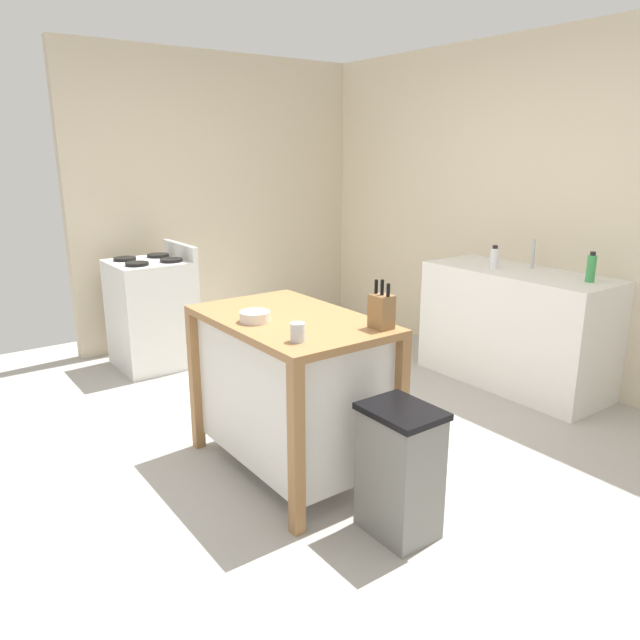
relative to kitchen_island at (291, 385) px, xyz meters
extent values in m
plane|color=#ADA8A0|center=(-0.12, 0.14, -0.50)|extent=(6.06, 6.06, 0.00)
cube|color=beige|center=(-0.12, 2.45, 0.80)|extent=(5.06, 0.10, 2.60)
cube|color=beige|center=(-2.65, 0.99, 0.80)|extent=(0.10, 2.90, 2.60)
cube|color=#9E7042|center=(0.00, 0.00, 0.37)|extent=(1.13, 0.71, 0.04)
cube|color=white|center=(0.00, 0.00, -0.02)|extent=(1.03, 0.61, 0.75)
cube|color=#9E7042|center=(-0.53, -0.32, -0.07)|extent=(0.06, 0.06, 0.85)
cube|color=#9E7042|center=(0.53, -0.32, -0.07)|extent=(0.06, 0.06, 0.85)
cube|color=#9E7042|center=(-0.53, 0.32, -0.07)|extent=(0.06, 0.06, 0.85)
cube|color=#9E7042|center=(0.53, 0.32, -0.07)|extent=(0.06, 0.06, 0.85)
cube|color=olive|center=(0.44, 0.25, 0.47)|extent=(0.11, 0.09, 0.17)
cylinder|color=black|center=(0.40, 0.25, 0.59)|extent=(0.02, 0.02, 0.07)
cylinder|color=black|center=(0.44, 0.25, 0.60)|extent=(0.02, 0.02, 0.08)
cylinder|color=black|center=(0.49, 0.25, 0.59)|extent=(0.02, 0.02, 0.07)
cylinder|color=silver|center=(-0.03, -0.20, 0.42)|extent=(0.16, 0.16, 0.05)
cylinder|color=gray|center=(-0.03, -0.20, 0.44)|extent=(0.13, 0.13, 0.01)
cylinder|color=silver|center=(0.38, -0.21, 0.43)|extent=(0.07, 0.07, 0.09)
cube|color=slate|center=(0.80, 0.07, -0.20)|extent=(0.34, 0.26, 0.60)
cube|color=black|center=(0.80, 0.07, 0.12)|extent=(0.36, 0.28, 0.03)
cube|color=white|center=(-0.08, 2.10, -0.05)|extent=(1.42, 0.60, 0.88)
cube|color=silver|center=(-0.08, 2.08, 0.37)|extent=(0.44, 0.36, 0.03)
cylinder|color=#B7BCC1|center=(-0.08, 2.24, 0.50)|extent=(0.02, 0.02, 0.22)
cylinder|color=white|center=(-0.25, 2.01, 0.46)|extent=(0.06, 0.06, 0.15)
cylinder|color=black|center=(-0.25, 2.01, 0.55)|extent=(0.04, 0.04, 0.02)
cylinder|color=green|center=(0.45, 2.14, 0.48)|extent=(0.06, 0.06, 0.18)
cylinder|color=black|center=(0.45, 2.14, 0.58)|extent=(0.04, 0.04, 0.02)
cube|color=silver|center=(-2.10, 0.02, -0.05)|extent=(0.60, 0.60, 0.88)
cube|color=silver|center=(-2.10, 0.30, 0.45)|extent=(0.60, 0.04, 0.12)
cylinder|color=black|center=(-2.24, -0.12, 0.40)|extent=(0.18, 0.18, 0.02)
cylinder|color=black|center=(-1.96, -0.12, 0.40)|extent=(0.18, 0.18, 0.02)
cylinder|color=black|center=(-2.24, 0.16, 0.40)|extent=(0.18, 0.18, 0.02)
cylinder|color=black|center=(-1.96, 0.16, 0.40)|extent=(0.18, 0.18, 0.02)
camera|label=1|loc=(2.59, -1.70, 1.24)|focal=33.80mm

